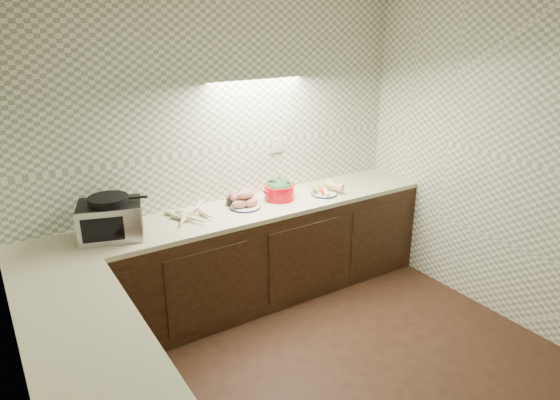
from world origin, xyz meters
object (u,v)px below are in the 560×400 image
parsnip_pile (194,214)px  sweet_potato_plate (245,200)px  onion_bowl (234,200)px  toaster_oven (110,218)px  veg_plate (327,189)px  dutch_oven (279,190)px

parsnip_pile → sweet_potato_plate: 0.46m
parsnip_pile → onion_bowl: (0.42, 0.10, 0.01)m
toaster_oven → veg_plate: 1.93m
toaster_oven → parsnip_pile: (0.65, 0.01, -0.11)m
toaster_oven → veg_plate: bearing=15.2°
toaster_oven → dutch_oven: size_ratio=1.58×
sweet_potato_plate → veg_plate: 0.82m
onion_bowl → parsnip_pile: bearing=-166.1°
veg_plate → sweet_potato_plate: bearing=174.2°
onion_bowl → dutch_oven: 0.41m
sweet_potato_plate → onion_bowl: sweet_potato_plate is taller
onion_bowl → veg_plate: veg_plate is taller
toaster_oven → sweet_potato_plate: size_ratio=1.96×
parsnip_pile → onion_bowl: 0.43m
dutch_oven → sweet_potato_plate: bearing=173.7°
parsnip_pile → dutch_oven: bearing=0.5°
veg_plate → parsnip_pile: bearing=175.9°
toaster_oven → parsnip_pile: bearing=18.6°
sweet_potato_plate → onion_bowl: 0.12m
parsnip_pile → dutch_oven: 0.82m
sweet_potato_plate → veg_plate: bearing=-5.8°
toaster_oven → sweet_potato_plate: toaster_oven is taller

